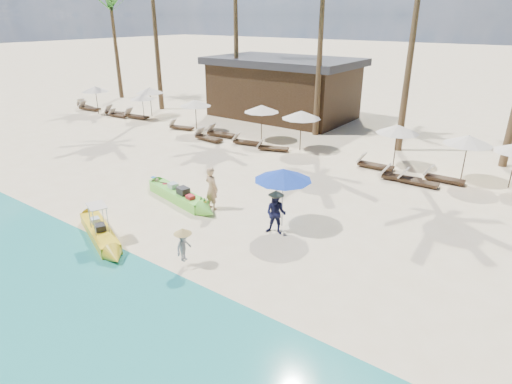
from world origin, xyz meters
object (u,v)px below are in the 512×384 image
Objects in this scene: yellow_canoe at (100,232)px; green_canoe at (178,195)px; blue_umbrella at (283,174)px; tourist at (212,188)px.

green_canoe is at bearing 114.23° from yellow_canoe.
yellow_canoe is (0.16, -3.90, -0.02)m from green_canoe.
blue_umbrella reaches higher than yellow_canoe.
green_canoe is 3.12× the size of tourist.
tourist reaches higher than green_canoe.
blue_umbrella is (4.62, 4.49, 1.79)m from yellow_canoe.
yellow_canoe is at bearing 77.66° from tourist.
green_canoe is 1.13× the size of yellow_canoe.
tourist is 0.79× the size of blue_umbrella.
blue_umbrella is at bearing -164.57° from tourist.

